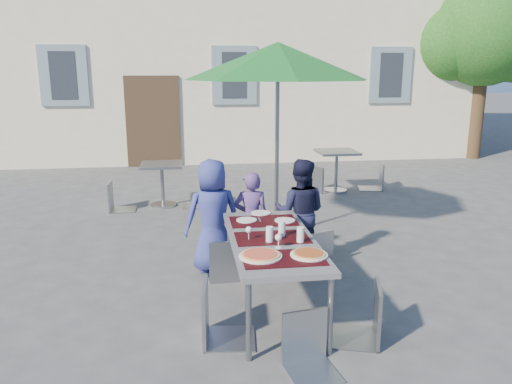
{
  "coord_description": "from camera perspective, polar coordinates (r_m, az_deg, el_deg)",
  "views": [
    {
      "loc": [
        -1.22,
        -4.96,
        2.32
      ],
      "look_at": [
        -0.46,
        0.43,
        0.99
      ],
      "focal_mm": 35.0,
      "sensor_mm": 36.0,
      "label": 1
    }
  ],
  "objects": [
    {
      "name": "tree",
      "position": [
        14.74,
        24.81,
        16.15
      ],
      "size": [
        3.6,
        3.0,
        4.7
      ],
      "color": "#422F1C",
      "rests_on": "ground"
    },
    {
      "name": "chair_1",
      "position": [
        6.01,
        -0.87,
        -4.05
      ],
      "size": [
        0.38,
        0.39,
        0.84
      ],
      "color": "gray",
      "rests_on": "ground"
    },
    {
      "name": "pizza_near_left",
      "position": [
        4.34,
        0.5,
        -7.22
      ],
      "size": [
        0.38,
        0.38,
        0.03
      ],
      "color": "white",
      "rests_on": "dining_table"
    },
    {
      "name": "chair_4",
      "position": [
        4.45,
        12.61,
        -9.6
      ],
      "size": [
        0.55,
        0.55,
        0.99
      ],
      "color": "gray",
      "rests_on": "ground"
    },
    {
      "name": "ground",
      "position": [
        5.61,
        5.34,
        -10.74
      ],
      "size": [
        90.0,
        90.0,
        0.0
      ],
      "primitive_type": "plane",
      "color": "#414143",
      "rests_on": "ground"
    },
    {
      "name": "child_1",
      "position": [
        6.02,
        -0.54,
        -3.09
      ],
      "size": [
        0.45,
        0.32,
        1.16
      ],
      "primitive_type": "imported",
      "rotation": [
        0.0,
        0.0,
        3.03
      ],
      "color": "#523A76",
      "rests_on": "ground"
    },
    {
      "name": "bg_chair_l_0",
      "position": [
        8.69,
        -15.75,
        1.51
      ],
      "size": [
        0.43,
        0.42,
        0.95
      ],
      "color": "gray",
      "rests_on": "ground"
    },
    {
      "name": "chair_5",
      "position": [
        4.01,
        6.17,
        -13.27
      ],
      "size": [
        0.44,
        0.44,
        0.87
      ],
      "color": "#92989D",
      "rests_on": "ground"
    },
    {
      "name": "pizza_near_right",
      "position": [
        4.39,
        6.07,
        -7.05
      ],
      "size": [
        0.33,
        0.33,
        0.03
      ],
      "color": "white",
      "rests_on": "dining_table"
    },
    {
      "name": "bg_chair_r_0",
      "position": [
        8.69,
        -6.51,
        1.8
      ],
      "size": [
        0.43,
        0.43,
        0.92
      ],
      "color": "gray",
      "rests_on": "ground"
    },
    {
      "name": "chair_3",
      "position": [
        4.35,
        -4.53,
        -9.77
      ],
      "size": [
        0.49,
        0.49,
        1.0
      ],
      "color": "#93999F",
      "rests_on": "ground"
    },
    {
      "name": "place_settings",
      "position": [
        5.43,
        0.97,
        -2.94
      ],
      "size": [
        0.66,
        0.54,
        0.01
      ],
      "color": "white",
      "rests_on": "dining_table"
    },
    {
      "name": "glassware",
      "position": [
        4.72,
        2.73,
        -4.7
      ],
      "size": [
        0.54,
        0.38,
        0.15
      ],
      "color": "silver",
      "rests_on": "dining_table"
    },
    {
      "name": "child_2",
      "position": [
        6.05,
        5.06,
        -2.31
      ],
      "size": [
        0.72,
        0.56,
        1.31
      ],
      "primitive_type": "imported",
      "rotation": [
        0.0,
        0.0,
        2.79
      ],
      "color": "#171833",
      "rests_on": "ground"
    },
    {
      "name": "bg_chair_r_1",
      "position": [
        10.18,
        13.65,
        3.61
      ],
      "size": [
        0.54,
        0.54,
        1.01
      ],
      "color": "#90979B",
      "rests_on": "ground"
    },
    {
      "name": "chair_2",
      "position": [
        6.07,
        6.93,
        -3.92
      ],
      "size": [
        0.48,
        0.49,
        0.85
      ],
      "color": "#91969D",
      "rests_on": "ground"
    },
    {
      "name": "cafe_table_0",
      "position": [
        8.8,
        -10.68,
        1.69
      ],
      "size": [
        0.71,
        0.71,
        0.76
      ],
      "color": "#B4B8BC",
      "rests_on": "ground"
    },
    {
      "name": "cafe_table_1",
      "position": [
        9.81,
        9.19,
        3.33
      ],
      "size": [
        0.76,
        0.76,
        0.81
      ],
      "color": "#B4B8BC",
      "rests_on": "ground"
    },
    {
      "name": "patio_umbrella",
      "position": [
        6.81,
        2.51,
        14.53
      ],
      "size": [
        2.5,
        2.5,
        2.68
      ],
      "color": "#B4B8BC",
      "rests_on": "ground"
    },
    {
      "name": "chair_0",
      "position": [
        5.6,
        -3.46,
        -4.87
      ],
      "size": [
        0.43,
        0.43,
        0.92
      ],
      "color": "gray",
      "rests_on": "ground"
    },
    {
      "name": "child_0",
      "position": [
        5.85,
        -4.96,
        -2.71
      ],
      "size": [
        0.72,
        0.55,
        1.34
      ],
      "primitive_type": "imported",
      "rotation": [
        0.0,
        0.0,
        3.34
      ],
      "color": "navy",
      "rests_on": "ground"
    },
    {
      "name": "dining_table",
      "position": [
        4.84,
        1.85,
        -5.87
      ],
      "size": [
        0.8,
        1.85,
        0.76
      ],
      "color": "#454549",
      "rests_on": "ground"
    },
    {
      "name": "bg_chair_l_1",
      "position": [
        9.8,
        7.51,
        3.32
      ],
      "size": [
        0.55,
        0.55,
        0.97
      ],
      "color": "gray",
      "rests_on": "ground"
    }
  ]
}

